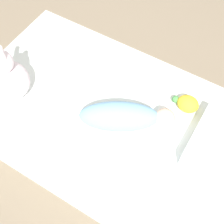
{
  "coord_description": "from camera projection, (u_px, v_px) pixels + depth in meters",
  "views": [
    {
      "loc": [
        -0.48,
        0.73,
        1.61
      ],
      "look_at": [
        -0.05,
        0.02,
        0.27
      ],
      "focal_mm": 50.0,
      "sensor_mm": 36.0,
      "label": 1
    }
  ],
  "objects": [
    {
      "name": "pillow",
      "position": [
        224.0,
        148.0,
        1.48
      ],
      "size": [
        0.31,
        0.35,
        0.09
      ],
      "color": "white",
      "rests_on": "bed_mattress"
    },
    {
      "name": "turtle_plush",
      "position": [
        187.0,
        104.0,
        1.62
      ],
      "size": [
        0.15,
        0.09,
        0.09
      ],
      "color": "yellow",
      "rests_on": "bed_mattress"
    },
    {
      "name": "bed_mattress",
      "position": [
        106.0,
        121.0,
        1.74
      ],
      "size": [
        1.51,
        0.93,
        0.22
      ],
      "color": "white",
      "rests_on": "ground_plane"
    },
    {
      "name": "bunny_plush",
      "position": [
        8.0,
        78.0,
        1.6
      ],
      "size": [
        0.21,
        0.21,
        0.37
      ],
      "color": "silver",
      "rests_on": "bed_mattress"
    },
    {
      "name": "burp_cloth",
      "position": [
        168.0,
        123.0,
        1.6
      ],
      "size": [
        0.16,
        0.17,
        0.02
      ],
      "color": "white",
      "rests_on": "bed_mattress"
    },
    {
      "name": "ground_plane",
      "position": [
        106.0,
        130.0,
        1.83
      ],
      "size": [
        12.0,
        12.0,
        0.0
      ],
      "primitive_type": "plane",
      "color": "#7A6B56"
    },
    {
      "name": "swaddled_baby",
      "position": [
        124.0,
        117.0,
        1.54
      ],
      "size": [
        0.46,
        0.33,
        0.15
      ],
      "rotation": [
        0.0,
        0.0,
        3.65
      ],
      "color": "#7FB7E5",
      "rests_on": "bed_mattress"
    }
  ]
}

